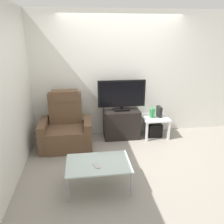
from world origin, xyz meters
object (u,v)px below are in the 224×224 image
object	(u,v)px
subwoofer_box	(154,129)
television	(122,95)
side_table	(155,120)
cell_phone	(96,166)
recliner_armchair	(66,128)
game_console	(159,112)
book_middle	(153,113)
coffee_table	(98,164)
book_leftmost	(151,113)
tv_stand	(121,124)

from	to	relation	value
subwoofer_box	television	bearing A→B (deg)	175.26
side_table	cell_phone	xyz separation A→B (m)	(-1.38, -1.67, 0.04)
recliner_armchair	game_console	world-z (taller)	recliner_armchair
television	game_console	size ratio (longest dim) A/B	4.38
book_middle	cell_phone	size ratio (longest dim) A/B	1.40
side_table	recliner_armchair	bearing A→B (deg)	-173.46
television	game_console	world-z (taller)	television
television	coffee_table	world-z (taller)	television
side_table	book_middle	distance (m)	0.18
book_middle	game_console	world-z (taller)	game_console
book_leftmost	tv_stand	bearing A→B (deg)	174.39
tv_stand	recliner_armchair	distance (m)	1.18
book_leftmost	game_console	distance (m)	0.19
cell_phone	game_console	bearing A→B (deg)	28.47
tv_stand	television	size ratio (longest dim) A/B	0.76
television	recliner_armchair	xyz separation A→B (m)	(-1.15, -0.27, -0.57)
book_middle	cell_phone	distance (m)	2.12
recliner_armchair	coffee_table	world-z (taller)	recliner_armchair
tv_stand	coffee_table	world-z (taller)	tv_stand
game_console	cell_phone	size ratio (longest dim) A/B	1.50
subwoofer_box	tv_stand	bearing A→B (deg)	176.74
television	game_console	xyz separation A→B (m)	(0.81, -0.05, -0.39)
coffee_table	book_leftmost	bearing A→B (deg)	51.64
book_middle	coffee_table	distance (m)	2.04
side_table	game_console	size ratio (longest dim) A/B	2.40
side_table	book_middle	bearing A→B (deg)	-158.75
coffee_table	book_middle	bearing A→B (deg)	50.57
television	recliner_armchair	size ratio (longest dim) A/B	0.91
book_leftmost	coffee_table	distance (m)	2.01
recliner_armchair	subwoofer_box	world-z (taller)	recliner_armchair
subwoofer_box	game_console	distance (m)	0.42
subwoofer_box	game_console	world-z (taller)	game_console
book_leftmost	cell_phone	xyz separation A→B (m)	(-1.28, -1.65, -0.12)
tv_stand	book_middle	world-z (taller)	book_middle
book_leftmost	side_table	bearing A→B (deg)	11.31
subwoofer_box	game_console	xyz separation A→B (m)	(0.09, 0.01, 0.41)
game_console	tv_stand	bearing A→B (deg)	177.80
tv_stand	book_middle	size ratio (longest dim) A/B	3.58
book_middle	coffee_table	bearing A→B (deg)	-129.43
subwoofer_box	book_leftmost	world-z (taller)	book_leftmost
recliner_armchair	coffee_table	distance (m)	1.48
book_leftmost	television	bearing A→B (deg)	172.70
book_leftmost	cell_phone	size ratio (longest dim) A/B	1.23
tv_stand	game_console	bearing A→B (deg)	-2.20
recliner_armchair	cell_phone	world-z (taller)	recliner_armchair
book_leftmost	game_console	bearing A→B (deg)	8.97
recliner_armchair	tv_stand	bearing A→B (deg)	2.37
game_console	recliner_armchair	bearing A→B (deg)	-173.47
book_leftmost	coffee_table	world-z (taller)	book_leftmost
side_table	subwoofer_box	bearing A→B (deg)	-90.00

